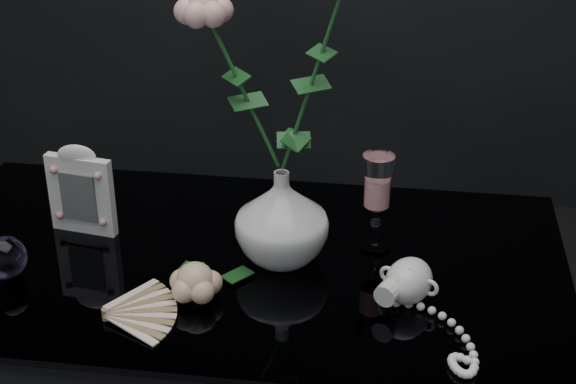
% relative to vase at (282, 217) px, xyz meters
% --- Properties ---
extents(vase, '(0.17, 0.17, 0.16)m').
position_rel_vase_xyz_m(vase, '(0.00, 0.00, 0.00)').
color(vase, white).
rests_on(vase, table).
extents(wine_glass, '(0.06, 0.06, 0.17)m').
position_rel_vase_xyz_m(wine_glass, '(0.15, 0.06, 0.01)').
color(wine_glass, white).
rests_on(wine_glass, table).
extents(picture_frame, '(0.13, 0.11, 0.16)m').
position_rel_vase_xyz_m(picture_frame, '(-0.34, 0.04, 0.00)').
color(picture_frame, white).
rests_on(picture_frame, table).
extents(paperweight, '(0.09, 0.09, 0.07)m').
position_rel_vase_xyz_m(paperweight, '(-0.42, -0.11, -0.04)').
color(paperweight, '#8A70B7').
rests_on(paperweight, table).
extents(paper_fan, '(0.22, 0.18, 0.02)m').
position_rel_vase_xyz_m(paper_fan, '(-0.23, -0.20, -0.07)').
color(paper_fan, '#FFF1CB').
rests_on(paper_fan, table).
extents(loose_rose, '(0.19, 0.21, 0.06)m').
position_rel_vase_xyz_m(loose_rose, '(-0.11, -0.13, -0.05)').
color(loose_rose, beige).
rests_on(loose_rose, table).
extents(pearl_jar, '(0.31, 0.32, 0.07)m').
position_rel_vase_xyz_m(pearl_jar, '(0.20, -0.08, -0.04)').
color(pearl_jar, white).
rests_on(pearl_jar, table).
extents(roses, '(0.28, 0.10, 0.40)m').
position_rel_vase_xyz_m(roses, '(0.01, -0.00, 0.26)').
color(roses, '#FFB2AA').
rests_on(roses, vase).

